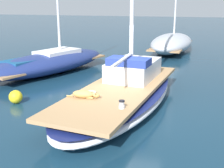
% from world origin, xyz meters
% --- Properties ---
extents(ground_plane, '(120.00, 120.00, 0.00)m').
position_xyz_m(ground_plane, '(0.00, 0.00, 0.00)').
color(ground_plane, '#143347').
extents(sailboat_main, '(3.27, 7.46, 0.66)m').
position_xyz_m(sailboat_main, '(0.00, 0.00, 0.34)').
color(sailboat_main, white).
rests_on(sailboat_main, ground).
extents(cabin_house, '(1.63, 2.36, 0.84)m').
position_xyz_m(cabin_house, '(0.13, 1.11, 1.01)').
color(cabin_house, silver).
rests_on(cabin_house, sailboat_main).
extents(dog_tan, '(0.95, 0.31, 0.22)m').
position_xyz_m(dog_tan, '(-0.67, -1.39, 0.77)').
color(dog_tan, tan).
rests_on(dog_tan, sailboat_main).
extents(deck_winch, '(0.16, 0.16, 0.21)m').
position_xyz_m(deck_winch, '(0.52, -1.89, 0.76)').
color(deck_winch, '#B7B7BC').
rests_on(deck_winch, sailboat_main).
extents(coiled_rope, '(0.32, 0.32, 0.04)m').
position_xyz_m(coiled_rope, '(-0.67, -0.93, 0.68)').
color(coiled_rope, beige).
rests_on(coiled_rope, sailboat_main).
extents(moored_boat_port_side, '(4.38, 7.24, 6.40)m').
position_xyz_m(moored_boat_port_side, '(-4.40, 3.50, 0.52)').
color(moored_boat_port_side, navy).
rests_on(moored_boat_port_side, ground).
extents(moored_boat_far_astern, '(2.96, 6.46, 6.26)m').
position_xyz_m(moored_boat_far_astern, '(0.47, 11.10, 0.62)').
color(moored_boat_far_astern, '#B2B7C1').
rests_on(moored_boat_far_astern, ground).
extents(mooring_buoy, '(0.44, 0.44, 0.44)m').
position_xyz_m(mooring_buoy, '(-3.38, -0.70, 0.22)').
color(mooring_buoy, yellow).
rests_on(mooring_buoy, ground).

